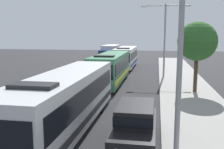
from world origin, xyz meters
name	(u,v)px	position (x,y,z in m)	size (l,w,h in m)	color
bus_lead	(67,99)	(-1.30, 12.84, 1.69)	(2.58, 12.02, 3.21)	silver
bus_second_in_line	(111,68)	(-1.30, 25.81, 1.69)	(2.58, 10.76, 3.21)	#33724C
bus_middle	(126,57)	(-1.30, 38.63, 1.69)	(2.58, 10.70, 3.21)	silver
white_suv	(135,123)	(2.40, 11.65, 1.03)	(1.86, 4.89, 1.90)	black
box_truck_oncoming	(110,54)	(-4.60, 43.40, 1.71)	(2.35, 7.86, 3.15)	navy
streetlamp_near	(181,35)	(4.10, 9.77, 5.03)	(5.75, 0.28, 7.94)	gray
streetlamp_mid	(165,33)	(4.10, 30.76, 5.19)	(5.46, 0.28, 8.28)	gray
roadside_tree	(197,42)	(6.57, 22.90, 4.43)	(3.27, 3.27, 5.94)	#4C3823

